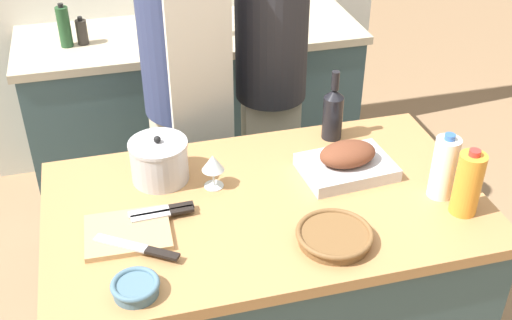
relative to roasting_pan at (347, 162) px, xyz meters
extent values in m
cube|color=#3D565B|center=(-0.31, -0.08, -0.51)|extent=(1.37, 0.80, 0.84)
cube|color=#B27F4C|center=(-0.31, -0.08, -0.06)|extent=(1.41, 0.82, 0.04)
cube|color=#3D565B|center=(-0.31, 1.35, -0.50)|extent=(1.68, 0.58, 0.86)
cube|color=beige|center=(-0.31, 1.35, -0.05)|extent=(1.73, 0.60, 0.04)
cube|color=#BCBCC1|center=(0.00, 0.00, -0.02)|extent=(0.32, 0.24, 0.04)
ellipsoid|color=brown|center=(0.00, 0.00, 0.03)|extent=(0.21, 0.15, 0.08)
cylinder|color=brown|center=(-0.17, -0.33, -0.03)|extent=(0.21, 0.21, 0.03)
torus|color=brown|center=(-0.17, -0.33, -0.01)|extent=(0.23, 0.23, 0.02)
cube|color=tan|center=(-0.76, -0.14, -0.04)|extent=(0.26, 0.21, 0.02)
cylinder|color=#B7B7BC|center=(-0.62, 0.13, 0.02)|extent=(0.19, 0.19, 0.13)
cylinder|color=#B7B7BC|center=(-0.62, 0.13, 0.09)|extent=(0.20, 0.20, 0.01)
sphere|color=black|center=(-0.62, 0.13, 0.11)|extent=(0.02, 0.02, 0.02)
cylinder|color=slate|center=(-0.76, -0.39, -0.03)|extent=(0.12, 0.12, 0.03)
torus|color=slate|center=(-0.76, -0.39, -0.01)|extent=(0.13, 0.13, 0.02)
cylinder|color=orange|center=(0.28, -0.29, 0.06)|extent=(0.08, 0.08, 0.21)
cylinder|color=red|center=(0.28, -0.29, 0.18)|extent=(0.04, 0.04, 0.02)
cylinder|color=white|center=(0.25, -0.19, 0.06)|extent=(0.08, 0.08, 0.21)
cylinder|color=#3360B2|center=(0.25, -0.19, 0.18)|extent=(0.03, 0.03, 0.02)
cylinder|color=black|center=(0.03, 0.24, 0.04)|extent=(0.07, 0.07, 0.17)
cone|color=black|center=(0.03, 0.24, 0.14)|extent=(0.07, 0.07, 0.03)
cylinder|color=black|center=(0.03, 0.24, 0.19)|extent=(0.03, 0.03, 0.07)
cylinder|color=silver|center=(-0.46, 0.04, -0.04)|extent=(0.07, 0.07, 0.00)
cylinder|color=silver|center=(-0.46, 0.04, -0.01)|extent=(0.01, 0.01, 0.06)
cone|color=silver|center=(-0.46, 0.04, 0.05)|extent=(0.08, 0.08, 0.06)
cube|color=#B7B7BC|center=(-0.78, -0.20, -0.02)|extent=(0.16, 0.12, 0.01)
cube|color=black|center=(-0.67, -0.27, -0.02)|extent=(0.10, 0.08, 0.01)
cube|color=#B7B7BC|center=(-0.68, -0.09, -0.02)|extent=(0.12, 0.04, 0.01)
cube|color=black|center=(-0.58, -0.09, -0.02)|extent=(0.08, 0.03, 0.01)
cube|color=#B7B7BC|center=(-0.69, -0.07, -0.02)|extent=(0.13, 0.04, 0.01)
cube|color=black|center=(-0.58, -0.07, -0.02)|extent=(0.08, 0.03, 0.01)
cylinder|color=#332D28|center=(-0.83, 1.32, 0.03)|extent=(0.05, 0.05, 0.12)
cylinder|color=black|center=(-0.83, 1.32, 0.10)|extent=(0.02, 0.02, 0.02)
cylinder|color=#B28E2D|center=(-0.22, 1.26, 0.05)|extent=(0.06, 0.06, 0.15)
cylinder|color=black|center=(-0.22, 1.26, 0.13)|extent=(0.02, 0.02, 0.02)
cylinder|color=#234C28|center=(-0.91, 1.32, 0.07)|extent=(0.06, 0.06, 0.19)
cylinder|color=black|center=(-0.91, 1.32, 0.17)|extent=(0.02, 0.02, 0.02)
cube|color=beige|center=(-0.45, 0.67, -0.51)|extent=(0.31, 0.26, 0.84)
cylinder|color=navy|center=(-0.45, 0.67, 0.27)|extent=(0.34, 0.34, 0.70)
cube|color=silver|center=(-0.40, 0.51, 0.07)|extent=(0.26, 0.09, 0.89)
cube|color=beige|center=(-0.06, 0.73, -0.52)|extent=(0.26, 0.19, 0.82)
cylinder|color=#28282D|center=(-0.06, 0.73, 0.24)|extent=(0.31, 0.31, 0.68)
camera|label=1|loc=(-0.76, -1.68, 1.22)|focal=45.00mm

